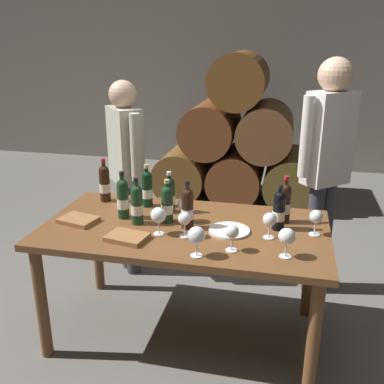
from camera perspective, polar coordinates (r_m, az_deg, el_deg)
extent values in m
plane|color=#66635E|center=(3.03, -0.87, -17.72)|extent=(14.00, 14.00, 0.00)
cube|color=gray|center=(6.59, 7.96, 15.52)|extent=(10.00, 0.24, 2.80)
cylinder|color=brown|center=(5.32, -0.94, 2.71)|extent=(0.60, 0.90, 0.60)
cylinder|color=brown|center=(5.21, 5.81, 2.26)|extent=(0.60, 0.90, 0.60)
cylinder|color=brown|center=(5.18, 12.74, 1.76)|extent=(0.60, 0.90, 0.60)
cylinder|color=brown|center=(5.12, 2.49, 8.34)|extent=(0.60, 0.90, 0.60)
cylinder|color=brown|center=(5.05, 9.60, 7.93)|extent=(0.60, 0.90, 0.60)
cylinder|color=brown|center=(5.00, 6.25, 14.29)|extent=(0.60, 0.90, 0.60)
cube|color=brown|center=(2.65, -0.95, -4.87)|extent=(1.70, 0.90, 0.04)
cylinder|color=brown|center=(2.79, -18.93, -13.54)|extent=(0.07, 0.07, 0.72)
cylinder|color=brown|center=(2.46, 15.45, -18.19)|extent=(0.07, 0.07, 0.72)
cylinder|color=brown|center=(3.39, -12.18, -6.79)|extent=(0.07, 0.07, 0.72)
cylinder|color=brown|center=(3.11, 14.96, -9.49)|extent=(0.07, 0.07, 0.72)
cylinder|color=black|center=(2.72, 11.90, -1.83)|extent=(0.07, 0.07, 0.21)
sphere|color=black|center=(2.69, 12.06, 0.34)|extent=(0.07, 0.07, 0.07)
cylinder|color=black|center=(2.68, 12.10, 0.88)|extent=(0.03, 0.03, 0.06)
cylinder|color=#B21E23|center=(2.66, 12.16, 1.78)|extent=(0.03, 0.03, 0.02)
cylinder|color=silver|center=(2.73, 11.88, -2.03)|extent=(0.07, 0.07, 0.06)
cylinder|color=#19381E|center=(2.68, -3.24, -1.98)|extent=(0.07, 0.07, 0.19)
sphere|color=#19381E|center=(2.64, -3.28, 0.05)|extent=(0.07, 0.07, 0.07)
cylinder|color=#19381E|center=(2.63, -3.29, 0.54)|extent=(0.03, 0.03, 0.06)
cylinder|color=tan|center=(2.62, -3.31, 1.38)|extent=(0.03, 0.03, 0.02)
cylinder|color=silver|center=(2.68, -3.24, -2.17)|extent=(0.07, 0.07, 0.06)
cylinder|color=#19381E|center=(2.76, -8.93, -1.27)|extent=(0.07, 0.07, 0.21)
sphere|color=#19381E|center=(2.73, -9.06, 0.93)|extent=(0.07, 0.07, 0.07)
cylinder|color=#19381E|center=(2.72, -9.09, 1.47)|extent=(0.03, 0.03, 0.07)
cylinder|color=black|center=(2.70, -9.14, 2.39)|extent=(0.03, 0.03, 0.02)
cylinder|color=silver|center=(2.77, -8.92, -1.47)|extent=(0.07, 0.07, 0.06)
cylinder|color=black|center=(3.07, -11.24, 0.73)|extent=(0.07, 0.07, 0.21)
sphere|color=black|center=(3.04, -11.37, 2.72)|extent=(0.07, 0.07, 0.07)
cylinder|color=black|center=(3.03, -11.41, 3.21)|extent=(0.03, 0.03, 0.07)
cylinder|color=#B21E23|center=(3.02, -11.46, 4.03)|extent=(0.03, 0.03, 0.02)
cylinder|color=silver|center=(3.08, -11.22, 0.55)|extent=(0.07, 0.07, 0.06)
cylinder|color=black|center=(2.58, -0.60, -2.60)|extent=(0.07, 0.07, 0.21)
sphere|color=black|center=(2.54, -0.61, -0.33)|extent=(0.07, 0.07, 0.07)
cylinder|color=black|center=(2.53, -0.61, 0.23)|extent=(0.03, 0.03, 0.06)
cylinder|color=black|center=(2.52, -0.62, 1.17)|extent=(0.03, 0.03, 0.02)
cylinder|color=silver|center=(2.59, -0.60, -2.81)|extent=(0.07, 0.07, 0.06)
cylinder|color=#19381E|center=(2.67, -7.14, -2.05)|extent=(0.07, 0.07, 0.20)
sphere|color=#19381E|center=(2.63, -7.24, 0.14)|extent=(0.07, 0.07, 0.07)
cylinder|color=#19381E|center=(2.62, -7.26, 0.68)|extent=(0.03, 0.03, 0.06)
cylinder|color=black|center=(2.61, -7.30, 1.59)|extent=(0.03, 0.03, 0.02)
cylinder|color=silver|center=(2.67, -7.13, -2.25)|extent=(0.07, 0.07, 0.06)
cylinder|color=black|center=(2.83, -2.95, -0.79)|extent=(0.07, 0.07, 0.19)
sphere|color=black|center=(2.79, -2.99, 1.16)|extent=(0.07, 0.07, 0.07)
cylinder|color=black|center=(2.79, -3.00, 1.62)|extent=(0.03, 0.03, 0.06)
cylinder|color=silver|center=(2.77, -3.01, 2.43)|extent=(0.03, 0.03, 0.02)
cylinder|color=silver|center=(2.83, -2.95, -0.97)|extent=(0.07, 0.07, 0.06)
cylinder|color=black|center=(2.62, 11.17, -2.80)|extent=(0.07, 0.07, 0.19)
sphere|color=black|center=(2.58, 11.32, -0.68)|extent=(0.07, 0.07, 0.07)
cylinder|color=black|center=(2.57, 11.36, -0.17)|extent=(0.03, 0.03, 0.06)
cylinder|color=black|center=(2.56, 11.42, 0.71)|extent=(0.03, 0.03, 0.02)
cylinder|color=silver|center=(2.62, 11.16, -2.99)|extent=(0.07, 0.07, 0.06)
cylinder|color=black|center=(2.94, -5.84, 0.04)|extent=(0.07, 0.07, 0.20)
sphere|color=black|center=(2.90, -5.91, 2.03)|extent=(0.07, 0.07, 0.07)
cylinder|color=black|center=(2.89, -5.93, 2.52)|extent=(0.03, 0.03, 0.06)
cylinder|color=tan|center=(2.88, -5.96, 3.34)|extent=(0.03, 0.03, 0.02)
cylinder|color=silver|center=(2.94, -5.83, -0.15)|extent=(0.07, 0.07, 0.06)
cylinder|color=white|center=(2.34, 12.00, -8.17)|extent=(0.06, 0.06, 0.00)
cylinder|color=white|center=(2.33, 12.07, -7.29)|extent=(0.01, 0.01, 0.07)
sphere|color=white|center=(2.29, 12.20, -5.63)|extent=(0.09, 0.09, 0.09)
cylinder|color=white|center=(2.51, -0.96, -5.74)|extent=(0.06, 0.06, 0.00)
cylinder|color=white|center=(2.50, -0.97, -4.91)|extent=(0.01, 0.01, 0.07)
sphere|color=white|center=(2.47, -0.98, -3.44)|extent=(0.07, 0.07, 0.07)
cylinder|color=white|center=(2.30, 0.60, -8.24)|extent=(0.06, 0.06, 0.00)
cylinder|color=white|center=(2.28, 0.60, -7.35)|extent=(0.01, 0.01, 0.07)
sphere|color=white|center=(2.25, 0.61, -5.61)|extent=(0.09, 0.09, 0.09)
cylinder|color=white|center=(2.55, -4.31, -5.40)|extent=(0.06, 0.06, 0.00)
cylinder|color=white|center=(2.53, -4.33, -4.58)|extent=(0.01, 0.01, 0.07)
sphere|color=white|center=(2.50, -4.38, -3.00)|extent=(0.09, 0.09, 0.09)
cylinder|color=white|center=(2.36, 5.15, -7.52)|extent=(0.06, 0.06, 0.00)
cylinder|color=white|center=(2.35, 5.18, -6.65)|extent=(0.01, 0.01, 0.07)
sphere|color=white|center=(2.32, 5.23, -5.14)|extent=(0.07, 0.07, 0.07)
cylinder|color=white|center=(2.71, -0.97, -3.81)|extent=(0.06, 0.06, 0.00)
cylinder|color=white|center=(2.69, -0.98, -3.03)|extent=(0.01, 0.01, 0.07)
sphere|color=white|center=(2.67, -0.98, -1.57)|extent=(0.09, 0.09, 0.09)
cylinder|color=white|center=(2.63, 15.57, -5.30)|extent=(0.06, 0.06, 0.00)
cylinder|color=white|center=(2.61, 15.65, -4.51)|extent=(0.01, 0.01, 0.07)
sphere|color=white|center=(2.59, 15.79, -3.09)|extent=(0.08, 0.08, 0.08)
cylinder|color=white|center=(2.53, 9.91, -5.82)|extent=(0.06, 0.06, 0.00)
cylinder|color=white|center=(2.52, 9.96, -5.00)|extent=(0.01, 0.01, 0.07)
sphere|color=white|center=(2.49, 10.05, -3.52)|extent=(0.08, 0.08, 0.08)
cube|color=#936038|center=(2.50, -8.42, -5.83)|extent=(0.25, 0.20, 0.03)
cube|color=#936038|center=(2.79, -14.54, -3.53)|extent=(0.25, 0.20, 0.03)
cylinder|color=white|center=(2.58, 4.86, -5.01)|extent=(0.24, 0.24, 0.01)
cylinder|color=#383842|center=(3.45, 16.73, -5.48)|extent=(0.11, 0.11, 0.85)
cylinder|color=#383842|center=(3.37, 15.41, -5.90)|extent=(0.11, 0.11, 0.85)
cube|color=silver|center=(3.18, 17.33, 6.63)|extent=(0.36, 0.35, 0.64)
cylinder|color=silver|center=(3.32, 19.93, 7.46)|extent=(0.08, 0.08, 0.54)
cylinder|color=silver|center=(3.02, 14.59, 6.90)|extent=(0.08, 0.08, 0.54)
sphere|color=tan|center=(3.12, 18.13, 14.25)|extent=(0.23, 0.23, 0.23)
cylinder|color=#383842|center=(3.65, -8.41, -4.16)|extent=(0.11, 0.11, 0.77)
cylinder|color=#383842|center=(3.55, -7.78, -4.79)|extent=(0.11, 0.11, 0.77)
cube|color=#B2B29E|center=(3.39, -8.63, 5.99)|extent=(0.35, 0.36, 0.58)
cylinder|color=#B2B29E|center=(3.57, -9.85, 7.10)|extent=(0.08, 0.08, 0.49)
cylinder|color=#B2B29E|center=(3.19, -7.33, 5.74)|extent=(0.08, 0.08, 0.49)
sphere|color=tan|center=(3.32, -8.97, 12.40)|extent=(0.21, 0.21, 0.21)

